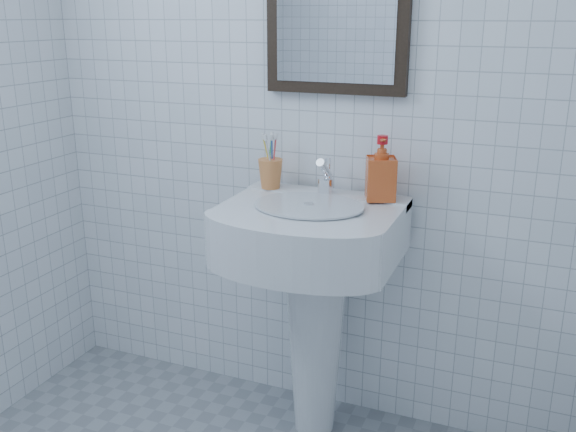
% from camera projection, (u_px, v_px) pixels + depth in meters
% --- Properties ---
extents(wall_back, '(2.20, 0.02, 2.50)m').
position_uv_depth(wall_back, '(317.00, 89.00, 2.27)').
color(wall_back, white).
rests_on(wall_back, ground).
extents(washbasin, '(0.59, 0.43, 0.91)m').
position_uv_depth(washbasin, '(314.00, 281.00, 2.25)').
color(washbasin, white).
rests_on(washbasin, ground).
extents(faucet, '(0.06, 0.12, 0.14)m').
position_uv_depth(faucet, '(325.00, 179.00, 2.24)').
color(faucet, white).
rests_on(faucet, washbasin).
extents(toothbrush_cup, '(0.12, 0.12, 0.11)m').
position_uv_depth(toothbrush_cup, '(270.00, 174.00, 2.32)').
color(toothbrush_cup, orange).
rests_on(toothbrush_cup, washbasin).
extents(soap_dispenser, '(0.13, 0.13, 0.22)m').
position_uv_depth(soap_dispenser, '(381.00, 168.00, 2.16)').
color(soap_dispenser, red).
rests_on(soap_dispenser, washbasin).
extents(wall_mirror, '(0.50, 0.04, 0.62)m').
position_uv_depth(wall_mirror, '(337.00, 0.00, 2.14)').
color(wall_mirror, black).
rests_on(wall_mirror, wall_back).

